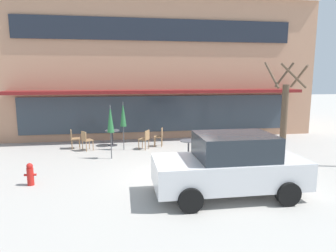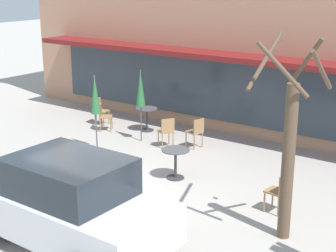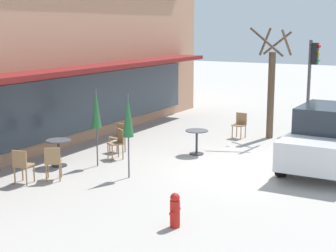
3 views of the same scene
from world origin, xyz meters
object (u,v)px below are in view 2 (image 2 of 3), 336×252
object	(u,v)px
patio_umbrella_green_folded	(95,95)
parked_sedan	(66,202)
patio_umbrella_cream_folded	(141,89)
cafe_chair_4	(100,109)
cafe_chair_0	(104,115)
cafe_table_near_wall	(147,115)
cafe_table_streetside	(175,159)
cafe_chair_1	(167,130)
cafe_chair_2	(196,131)
street_tree	(289,148)
cafe_chair_3	(279,190)

from	to	relation	value
patio_umbrella_green_folded	parked_sedan	distance (m)	5.59
patio_umbrella_cream_folded	cafe_chair_4	distance (m)	2.61
patio_umbrella_green_folded	cafe_chair_0	size ratio (longest dim) A/B	2.47
cafe_table_near_wall	cafe_table_streetside	distance (m)	4.20
cafe_chair_1	cafe_chair_2	distance (m)	0.87
cafe_chair_0	cafe_chair_2	xyz separation A→B (m)	(3.40, 0.28, 0.00)
cafe_chair_1	cafe_chair_4	distance (m)	3.33
cafe_chair_0	street_tree	size ratio (longest dim) A/B	0.23
cafe_table_near_wall	cafe_table_streetside	size ratio (longest dim) A/B	1.00
cafe_table_near_wall	cafe_chair_1	world-z (taller)	cafe_chair_1
cafe_chair_2	cafe_chair_3	distance (m)	4.58
cafe_chair_0	cafe_table_near_wall	bearing A→B (deg)	34.96
cafe_chair_4	street_tree	world-z (taller)	street_tree
cafe_chair_2	cafe_chair_4	xyz separation A→B (m)	(-4.00, 0.19, 0.00)
patio_umbrella_green_folded	cafe_chair_3	bearing A→B (deg)	-7.22
cafe_table_streetside	cafe_chair_0	distance (m)	4.72
cafe_chair_3	street_tree	xyz separation A→B (m)	(0.51, -0.93, 1.28)
cafe_chair_2	cafe_chair_3	size ratio (longest dim) A/B	1.00
patio_umbrella_cream_folded	cafe_table_near_wall	bearing A→B (deg)	119.24
cafe_chair_1	cafe_chair_4	xyz separation A→B (m)	(-3.27, 0.64, 0.00)
cafe_chair_0	cafe_chair_1	xyz separation A→B (m)	(2.66, -0.17, 0.00)
cafe_chair_3	parked_sedan	bearing A→B (deg)	-125.79
cafe_table_streetside	cafe_chair_4	distance (m)	5.47
cafe_table_streetside	cafe_chair_2	world-z (taller)	cafe_chair_2
cafe_table_streetside	parked_sedan	distance (m)	3.94
cafe_table_near_wall	street_tree	distance (m)	7.79
patio_umbrella_green_folded	cafe_chair_4	size ratio (longest dim) A/B	2.47
parked_sedan	patio_umbrella_cream_folded	bearing A→B (deg)	116.54
cafe_table_streetside	patio_umbrella_cream_folded	bearing A→B (deg)	144.23
cafe_chair_0	cafe_chair_4	bearing A→B (deg)	142.11
cafe_table_near_wall	street_tree	bearing A→B (deg)	-31.76
cafe_chair_0	cafe_chair_3	world-z (taller)	same
cafe_chair_0	cafe_chair_4	xyz separation A→B (m)	(-0.61, 0.47, 0.00)
cafe_chair_1	cafe_table_near_wall	bearing A→B (deg)	147.15
patio_umbrella_green_folded	street_tree	xyz separation A→B (m)	(6.52, -1.69, 0.18)
cafe_chair_0	parked_sedan	size ratio (longest dim) A/B	0.21
cafe_table_near_wall	patio_umbrella_green_folded	xyz separation A→B (m)	(0.01, -2.35, 1.11)
cafe_chair_0	patio_umbrella_green_folded	bearing A→B (deg)	-53.14
cafe_chair_0	cafe_chair_3	distance (m)	7.53
patio_umbrella_cream_folded	street_tree	xyz separation A→B (m)	(6.00, -3.09, 0.18)
cafe_chair_0	cafe_table_streetside	bearing A→B (deg)	-25.21
cafe_chair_3	parked_sedan	xyz separation A→B (m)	(-2.60, -3.61, 0.35)
cafe_table_near_wall	patio_umbrella_cream_folded	bearing A→B (deg)	-60.76
patio_umbrella_green_folded	cafe_chair_1	bearing A→B (deg)	42.66
cafe_table_near_wall	parked_sedan	size ratio (longest dim) A/B	0.18
cafe_chair_1	parked_sedan	distance (m)	6.07
cafe_table_streetside	patio_umbrella_cream_folded	world-z (taller)	patio_umbrella_cream_folded
patio_umbrella_green_folded	cafe_chair_2	size ratio (longest dim) A/B	2.47
cafe_table_streetside	cafe_chair_2	bearing A→B (deg)	110.86
cafe_chair_3	cafe_chair_4	bearing A→B (deg)	160.31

